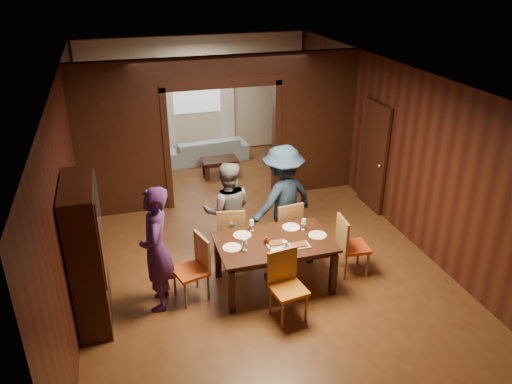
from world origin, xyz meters
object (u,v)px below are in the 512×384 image
object	(u,v)px
sofa	(206,149)
person_grey	(228,211)
chair_far_l	(231,232)
chair_far_r	(285,226)
person_navy	(282,200)
dining_table	(274,263)
coffee_table	(220,167)
chair_right	(353,245)
chair_left	(190,269)
chair_near	(289,288)
person_purple	(156,249)
hutch	(87,254)

from	to	relation	value
sofa	person_grey	bearing A→B (deg)	78.20
chair_far_l	chair_far_r	bearing A→B (deg)	-173.49
person_navy	sofa	size ratio (longest dim) A/B	0.94
dining_table	sofa	bearing A→B (deg)	89.69
coffee_table	chair_right	xyz separation A→B (m)	(1.14, -4.36, 0.28)
dining_table	chair_far_r	bearing A→B (deg)	61.18
chair_left	chair_far_r	xyz separation A→B (m)	(1.70, 0.81, 0.00)
coffee_table	chair_far_r	bearing A→B (deg)	-84.74
sofa	chair_near	distance (m)	6.12
chair_right	person_navy	bearing A→B (deg)	44.74
coffee_table	chair_left	xyz separation A→B (m)	(-1.38, -4.30, 0.28)
chair_far_r	chair_near	size ratio (longest dim) A/B	1.00
sofa	chair_far_r	size ratio (longest dim) A/B	2.03
person_grey	chair_left	bearing A→B (deg)	59.50
person_navy	chair_right	xyz separation A→B (m)	(0.83, -0.97, -0.44)
sofa	chair_left	xyz separation A→B (m)	(-1.27, -5.32, 0.20)
chair_left	chair_far_l	bearing A→B (deg)	121.11
person_purple	hutch	size ratio (longest dim) A/B	0.91
sofa	chair_far_l	xyz separation A→B (m)	(-0.47, -4.45, 0.20)
person_grey	hutch	world-z (taller)	hutch
person_navy	chair_right	world-z (taller)	person_navy
chair_near	person_grey	bearing A→B (deg)	94.71
person_purple	coffee_table	distance (m)	4.75
dining_table	chair_far_r	distance (m)	0.95
person_grey	dining_table	bearing A→B (deg)	124.45
coffee_table	chair_far_l	distance (m)	3.49
chair_left	hutch	world-z (taller)	hutch
dining_table	chair_near	xyz separation A→B (m)	(-0.05, -0.78, 0.10)
sofa	coffee_table	xyz separation A→B (m)	(0.11, -1.02, -0.09)
chair_near	person_navy	bearing A→B (deg)	65.22
sofa	chair_far_l	bearing A→B (deg)	78.61
dining_table	chair_left	world-z (taller)	chair_left
person_grey	sofa	bearing A→B (deg)	-87.65
coffee_table	chair_near	size ratio (longest dim) A/B	0.82
person_purple	sofa	distance (m)	5.64
chair_far_r	chair_near	world-z (taller)	same
person_grey	coffee_table	bearing A→B (deg)	-91.35
person_grey	chair_right	size ratio (longest dim) A/B	1.71
chair_far_l	chair_left	bearing A→B (deg)	58.12
chair_far_r	hutch	bearing A→B (deg)	8.84
person_grey	coffee_table	size ratio (longest dim) A/B	2.08
dining_table	chair_right	xyz separation A→B (m)	(1.28, -0.03, 0.10)
chair_far_l	chair_near	xyz separation A→B (m)	(0.39, -1.67, 0.00)
chair_left	person_grey	bearing A→B (deg)	124.36
person_navy	sofa	bearing A→B (deg)	-106.22
person_purple	dining_table	world-z (taller)	person_purple
person_navy	hutch	size ratio (longest dim) A/B	0.92
person_grey	coffee_table	xyz separation A→B (m)	(0.60, 3.35, -0.63)
hutch	chair_near	bearing A→B (deg)	-16.99
chair_right	chair_far_l	bearing A→B (deg)	66.04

